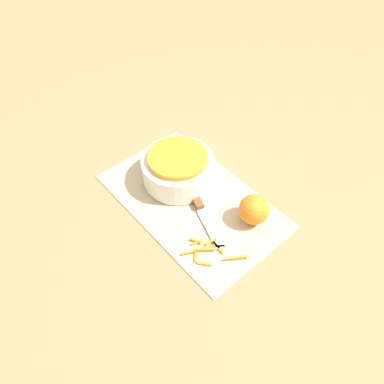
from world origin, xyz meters
name	(u,v)px	position (x,y,z in m)	size (l,w,h in m)	color
ground_plane	(192,201)	(0.00, 0.00, 0.00)	(4.00, 4.00, 0.00)	#9E754C
cutting_board	(192,200)	(0.00, 0.00, 0.00)	(0.48, 0.29, 0.01)	#CCB284
bowl_speckled	(178,168)	(-0.08, 0.02, 0.05)	(0.19, 0.19, 0.09)	silver
knife	(198,203)	(0.02, 0.00, 0.01)	(0.20, 0.09, 0.02)	brown
orange_left	(254,209)	(0.14, 0.07, 0.04)	(0.07, 0.07, 0.07)	orange
peel_pile	(209,250)	(0.14, -0.07, 0.01)	(0.13, 0.12, 0.01)	orange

